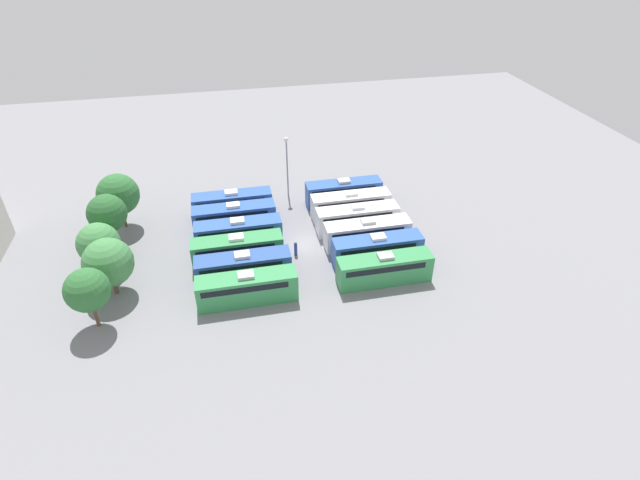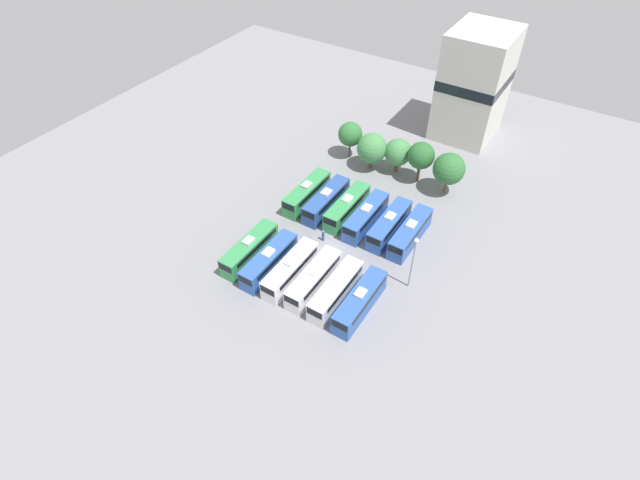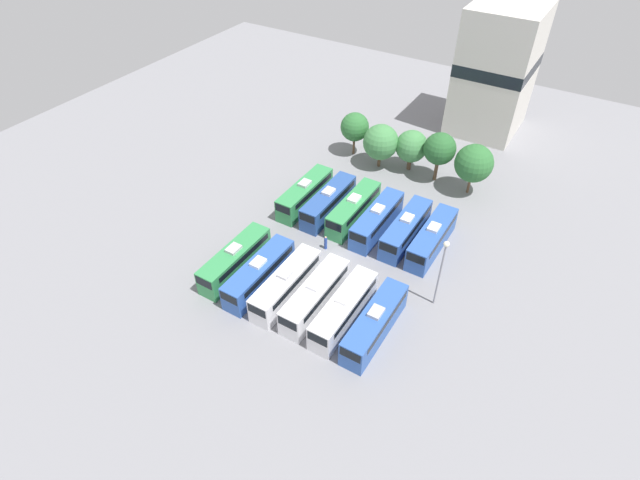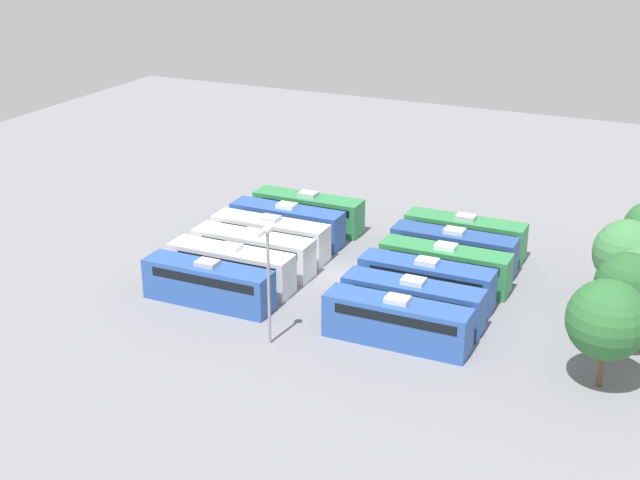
# 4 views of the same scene
# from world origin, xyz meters

# --- Properties ---
(ground_plane) EXTENTS (121.43, 121.43, 0.00)m
(ground_plane) POSITION_xyz_m (0.00, 0.00, 0.00)
(ground_plane) COLOR gray
(bus_0) EXTENTS (2.47, 10.06, 3.44)m
(bus_0) POSITION_xyz_m (-8.59, -7.23, 1.70)
(bus_0) COLOR #338C4C
(bus_0) RESTS_ON ground_plane
(bus_1) EXTENTS (2.47, 10.06, 3.44)m
(bus_1) POSITION_xyz_m (-5.04, -7.56, 1.70)
(bus_1) COLOR #2D56A8
(bus_1) RESTS_ON ground_plane
(bus_2) EXTENTS (2.47, 10.06, 3.44)m
(bus_2) POSITION_xyz_m (-1.67, -7.40, 1.70)
(bus_2) COLOR white
(bus_2) RESTS_ON ground_plane
(bus_3) EXTENTS (2.47, 10.06, 3.44)m
(bus_3) POSITION_xyz_m (1.76, -7.15, 1.70)
(bus_3) COLOR white
(bus_3) RESTS_ON ground_plane
(bus_4) EXTENTS (2.47, 10.06, 3.44)m
(bus_4) POSITION_xyz_m (5.15, -7.22, 1.70)
(bus_4) COLOR silver
(bus_4) RESTS_ON ground_plane
(bus_5) EXTENTS (2.47, 10.06, 3.44)m
(bus_5) POSITION_xyz_m (8.58, -7.18, 1.70)
(bus_5) COLOR #2D56A8
(bus_5) RESTS_ON ground_plane
(bus_6) EXTENTS (2.47, 10.06, 3.44)m
(bus_6) POSITION_xyz_m (-8.74, 7.22, 1.70)
(bus_6) COLOR #338C4C
(bus_6) RESTS_ON ground_plane
(bus_7) EXTENTS (2.47, 10.06, 3.44)m
(bus_7) POSITION_xyz_m (-5.26, 7.29, 1.70)
(bus_7) COLOR #284C93
(bus_7) RESTS_ON ground_plane
(bus_8) EXTENTS (2.47, 10.06, 3.44)m
(bus_8) POSITION_xyz_m (-1.83, 7.65, 1.70)
(bus_8) COLOR #338C4C
(bus_8) RESTS_ON ground_plane
(bus_9) EXTENTS (2.47, 10.06, 3.44)m
(bus_9) POSITION_xyz_m (1.58, 7.27, 1.70)
(bus_9) COLOR #2D56A8
(bus_9) RESTS_ON ground_plane
(bus_10) EXTENTS (2.47, 10.06, 3.44)m
(bus_10) POSITION_xyz_m (5.27, 7.50, 1.70)
(bus_10) COLOR #2D56A8
(bus_10) RESTS_ON ground_plane
(bus_11) EXTENTS (2.47, 10.06, 3.44)m
(bus_11) POSITION_xyz_m (8.55, 7.53, 1.70)
(bus_11) COLOR #2D56A8
(bus_11) RESTS_ON ground_plane
(worker_person) EXTENTS (0.36, 0.36, 1.84)m
(worker_person) POSITION_xyz_m (-1.97, 1.11, 0.86)
(worker_person) COLOR navy
(worker_person) RESTS_ON ground_plane
(light_pole) EXTENTS (0.60, 0.60, 8.55)m
(light_pole) POSITION_xyz_m (12.09, -0.28, 5.73)
(light_pole) COLOR gray
(light_pole) RESTS_ON ground_plane
(tree_0) EXTENTS (4.13, 4.13, 6.47)m
(tree_0) POSITION_xyz_m (-9.37, 21.54, 4.39)
(tree_0) COLOR brown
(tree_0) RESTS_ON ground_plane
(tree_1) EXTENTS (4.99, 4.99, 6.39)m
(tree_1) POSITION_xyz_m (-4.62, 20.44, 3.88)
(tree_1) COLOR brown
(tree_1) RESTS_ON ground_plane
(tree_2) EXTENTS (4.48, 4.48, 5.94)m
(tree_2) POSITION_xyz_m (-0.60, 21.98, 3.67)
(tree_2) COLOR brown
(tree_2) RESTS_ON ground_plane
(tree_3) EXTENTS (4.34, 4.34, 7.07)m
(tree_3) POSITION_xyz_m (3.57, 21.39, 4.87)
(tree_3) COLOR brown
(tree_3) RESTS_ON ground_plane
(tree_4) EXTENTS (4.99, 4.99, 7.06)m
(tree_4) POSITION_xyz_m (8.51, 20.83, 4.55)
(tree_4) COLOR brown
(tree_4) RESTS_ON ground_plane
(depot_building) EXTENTS (10.19, 11.86, 18.81)m
(depot_building) POSITION_xyz_m (4.66, 39.82, 9.49)
(depot_building) COLOR beige
(depot_building) RESTS_ON ground_plane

